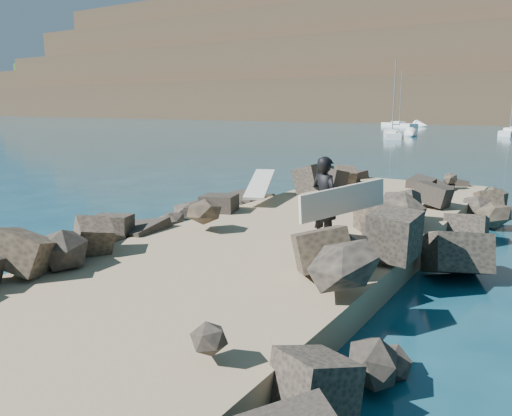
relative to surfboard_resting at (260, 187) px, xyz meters
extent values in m
plane|color=#0F384C|center=(2.92, -3.77, -1.04)|extent=(800.00, 800.00, 0.00)
cube|color=#8C7759|center=(2.92, -5.77, -0.74)|extent=(6.00, 26.00, 0.60)
cube|color=black|center=(0.02, -5.27, -0.54)|extent=(2.60, 22.00, 1.00)
cube|color=black|center=(5.82, -5.27, -0.54)|extent=(2.60, 22.00, 1.00)
cube|color=silver|center=(0.00, 0.00, 0.00)|extent=(1.64, 2.67, 0.09)
imported|color=black|center=(4.01, -3.60, 0.55)|extent=(0.84, 0.68, 1.99)
cube|color=silver|center=(4.46, -3.60, 0.61)|extent=(1.08, 2.28, 0.78)
cube|color=white|center=(1.34, 56.28, -0.79)|extent=(1.90, 6.49, 0.80)
cube|color=white|center=(1.34, 55.51, -0.29)|extent=(1.16, 1.87, 0.44)
cube|color=white|center=(-17.91, 73.72, -0.79)|extent=(7.58, 6.31, 0.80)
cylinder|color=gray|center=(-17.91, 73.72, 4.03)|extent=(0.12, 0.12, 8.94)
cube|color=white|center=(-17.91, 73.13, -0.29)|extent=(2.60, 2.41, 0.44)
cube|color=white|center=(-9.50, 43.57, -0.79)|extent=(4.13, 7.48, 0.80)
cylinder|color=gray|center=(-9.50, 43.57, 3.62)|extent=(0.12, 0.12, 8.12)
cube|color=white|center=(-9.50, 42.74, -0.29)|extent=(1.84, 2.35, 0.44)
cube|color=white|center=(-37.08, 148.23, 32.96)|extent=(10.00, 8.00, 4.00)
camera|label=1|loc=(8.67, -13.71, 2.65)|focal=35.00mm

